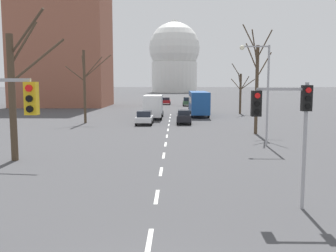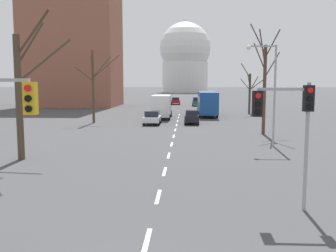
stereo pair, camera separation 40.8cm
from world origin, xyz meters
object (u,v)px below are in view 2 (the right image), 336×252
street_lamp_right (269,84)px  sedan_near_left (196,102)px  sedan_mid_centre (159,109)px  delivery_truck (162,106)px  traffic_signal_near_right (290,114)px  sedan_near_right (152,117)px  sedan_far_right (192,117)px  city_bus (207,102)px  sedan_far_left (176,101)px

street_lamp_right → sedan_near_left: (-4.21, 48.90, -3.81)m
sedan_near_left → sedan_mid_centre: 21.98m
sedan_near_left → delivery_truck: size_ratio=0.63×
traffic_signal_near_right → delivery_truck: 36.59m
sedan_near_left → sedan_mid_centre: (-6.11, -21.11, -0.06)m
street_lamp_right → sedan_near_left: 49.23m
street_lamp_right → traffic_signal_near_right: bearing=-99.1°
sedan_near_right → sedan_mid_centre: (-0.22, 13.46, 0.03)m
sedan_near_right → sedan_far_right: 4.61m
sedan_near_left → sedan_far_right: sedan_near_left is taller
street_lamp_right → sedan_near_right: size_ratio=1.90×
city_bus → sedan_mid_centre: bearing=167.3°
sedan_near_right → city_bus: (6.92, 11.85, 1.24)m
delivery_truck → sedan_far_left: bearing=88.5°
traffic_signal_near_right → sedan_far_right: (-3.26, 29.58, -2.81)m
street_lamp_right → sedan_near_left: street_lamp_right is taller
street_lamp_right → sedan_far_left: size_ratio=1.84×
sedan_near_left → sedan_far_right: size_ratio=1.15×
sedan_mid_centre → sedan_far_right: size_ratio=0.99×
traffic_signal_near_right → sedan_mid_centre: 43.06m
street_lamp_right → sedan_near_left: size_ratio=1.66×
sedan_near_right → sedan_far_left: 39.55m
sedan_near_right → sedan_far_left: sedan_near_right is taller
sedan_near_right → city_bus: bearing=59.7°
sedan_far_left → sedan_far_right: size_ratio=1.04×
sedan_near_right → sedan_far_right: (4.54, 0.82, 0.03)m
street_lamp_right → sedan_near_right: 17.96m
traffic_signal_near_right → city_bus: 40.64m
sedan_near_right → delivery_truck: 7.15m
sedan_far_left → street_lamp_right: bearing=-80.9°
sedan_far_right → street_lamp_right: bearing=-69.8°
traffic_signal_near_right → sedan_far_left: bearing=95.3°
traffic_signal_near_right → sedan_mid_centre: bearing=100.8°
sedan_near_left → city_bus: 22.78m
sedan_mid_centre → delivery_truck: bearing=-82.5°
sedan_far_left → sedan_far_right: bearing=-85.5°
sedan_near_left → city_bus: (1.04, -22.73, 1.15)m
sedan_near_left → city_bus: bearing=-87.4°
traffic_signal_near_right → street_lamp_right: bearing=80.9°
sedan_mid_centre → sedan_near_left: bearing=73.9°
sedan_far_left → city_bus: size_ratio=0.38×
sedan_near_left → sedan_mid_centre: bearing=-106.1°
street_lamp_right → sedan_far_left: bearing=99.1°
sedan_far_left → delivery_truck: bearing=-91.5°
city_bus → sedan_far_left: bearing=101.1°
street_lamp_right → sedan_mid_centre: 29.89m
sedan_far_right → sedan_near_right: bearing=-169.8°
city_bus → delivery_truck: city_bus is taller
sedan_near_right → sedan_far_left: size_ratio=0.97×
street_lamp_right → sedan_mid_centre: size_ratio=1.94×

